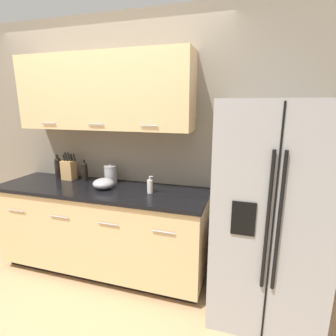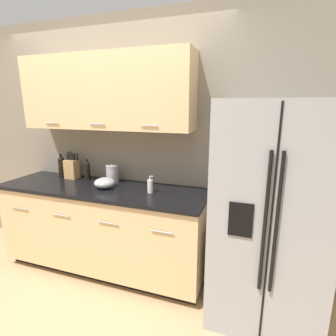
# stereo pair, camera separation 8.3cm
# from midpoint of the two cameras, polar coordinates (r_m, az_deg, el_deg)

# --- Properties ---
(ground_plane) EXTENTS (14.00, 14.00, 0.00)m
(ground_plane) POSITION_cam_midpoint_polar(r_m,az_deg,el_deg) (2.67, -22.57, -27.72)
(ground_plane) COLOR tan
(wall_back) EXTENTS (10.00, 0.39, 2.60)m
(wall_back) POSITION_cam_midpoint_polar(r_m,az_deg,el_deg) (2.88, -11.27, 7.49)
(wall_back) COLOR gray
(wall_back) RESTS_ON ground_plane
(counter_unit) EXTENTS (2.15, 0.64, 0.92)m
(counter_unit) POSITION_cam_midpoint_polar(r_m,az_deg,el_deg) (2.89, -12.86, -12.58)
(counter_unit) COLOR black
(counter_unit) RESTS_ON ground_plane
(refrigerator) EXTENTS (0.84, 0.80, 1.76)m
(refrigerator) POSITION_cam_midpoint_polar(r_m,az_deg,el_deg) (2.27, 21.92, -9.21)
(refrigerator) COLOR #9E9EA0
(refrigerator) RESTS_ON ground_plane
(knife_block) EXTENTS (0.15, 0.11, 0.30)m
(knife_block) POSITION_cam_midpoint_polar(r_m,az_deg,el_deg) (3.09, -19.49, -0.11)
(knife_block) COLOR tan
(knife_block) RESTS_ON counter_unit
(wine_bottle) EXTENTS (0.07, 0.07, 0.27)m
(wine_bottle) POSITION_cam_midpoint_polar(r_m,az_deg,el_deg) (3.18, -21.45, 0.30)
(wine_bottle) COLOR black
(wine_bottle) RESTS_ON counter_unit
(soap_dispenser) EXTENTS (0.06, 0.05, 0.16)m
(soap_dispenser) POSITION_cam_midpoint_polar(r_m,az_deg,el_deg) (2.45, -2.93, -3.91)
(soap_dispenser) COLOR silver
(soap_dispenser) RESTS_ON counter_unit
(oil_bottle) EXTENTS (0.06, 0.06, 0.23)m
(oil_bottle) POSITION_cam_midpoint_polar(r_m,az_deg,el_deg) (2.98, -16.40, -0.50)
(oil_bottle) COLOR black
(oil_bottle) RESTS_ON counter_unit
(steel_canister) EXTENTS (0.13, 0.13, 0.20)m
(steel_canister) POSITION_cam_midpoint_polar(r_m,az_deg,el_deg) (2.82, -11.20, -1.26)
(steel_canister) COLOR #A3A3A5
(steel_canister) RESTS_ON counter_unit
(mixing_bowl) EXTENTS (0.21, 0.21, 0.10)m
(mixing_bowl) POSITION_cam_midpoint_polar(r_m,az_deg,el_deg) (2.66, -12.73, -3.18)
(mixing_bowl) COLOR #A3A3A5
(mixing_bowl) RESTS_ON counter_unit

